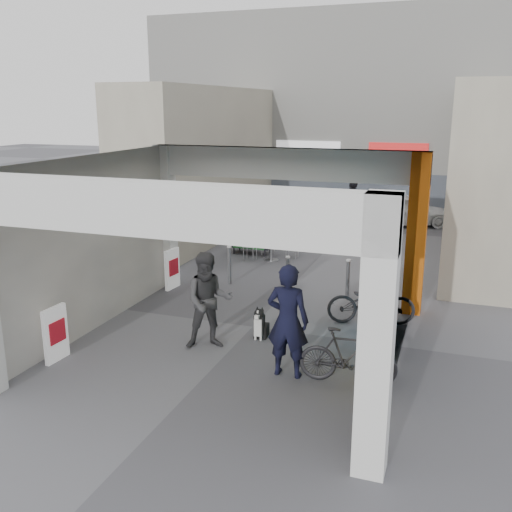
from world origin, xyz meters
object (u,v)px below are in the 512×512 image
at_px(bicycle_rear, 348,356).
at_px(white_van, 403,210).
at_px(man_back_turned, 209,301).
at_px(man_elderly, 378,286).
at_px(produce_stand, 252,243).
at_px(man_with_dog, 288,321).
at_px(bicycle_front, 371,302).
at_px(man_crates, 353,208).
at_px(cafe_set, 271,248).
at_px(border_collie, 260,325).

relative_size(bicycle_rear, white_van, 0.44).
relative_size(man_back_turned, man_elderly, 1.13).
bearing_deg(produce_stand, man_with_dog, -69.03).
bearing_deg(bicycle_front, bicycle_rear, 166.07).
height_order(man_elderly, bicycle_front, man_elderly).
xyz_separation_m(man_back_turned, bicycle_rear, (2.72, -0.58, -0.44)).
height_order(bicycle_front, bicycle_rear, bicycle_rear).
relative_size(man_elderly, bicycle_rear, 1.02).
xyz_separation_m(man_with_dog, man_crates, (-0.93, 11.09, -0.00)).
relative_size(cafe_set, man_elderly, 0.90).
xyz_separation_m(man_elderly, man_crates, (-2.01, 8.21, 0.16)).
distance_m(man_crates, white_van, 2.73).
xyz_separation_m(border_collie, man_with_dog, (0.95, -1.33, 0.71)).
bearing_deg(bicycle_rear, bicycle_front, -4.65).
bearing_deg(produce_stand, man_crates, 52.72).
height_order(man_crates, white_van, man_crates).
xyz_separation_m(border_collie, man_elderly, (2.03, 1.55, 0.55)).
xyz_separation_m(man_elderly, white_van, (-0.50, 10.45, -0.20)).
height_order(man_elderly, white_van, man_elderly).
bearing_deg(man_back_turned, man_with_dog, -47.09).
relative_size(man_elderly, bicycle_front, 0.90).
height_order(cafe_set, bicycle_front, bicycle_front).
height_order(man_with_dog, bicycle_front, man_with_dog).
distance_m(bicycle_front, bicycle_rear, 2.79).
height_order(cafe_set, bicycle_rear, bicycle_rear).
distance_m(border_collie, white_van, 12.10).
bearing_deg(bicycle_rear, border_collie, 50.92).
relative_size(produce_stand, man_back_turned, 0.65).
bearing_deg(bicycle_front, border_collie, 113.11).
bearing_deg(man_crates, bicycle_front, 120.92).
xyz_separation_m(bicycle_rear, white_van, (-0.42, 13.29, 0.13)).
bearing_deg(white_van, man_back_turned, 148.77).
bearing_deg(man_with_dog, border_collie, -55.42).
bearing_deg(bicycle_rear, cafe_set, 21.61).
bearing_deg(border_collie, bicycle_front, 33.31).
bearing_deg(man_elderly, bicycle_rear, -105.87).
relative_size(man_crates, bicycle_rear, 1.22).
height_order(produce_stand, bicycle_front, bicycle_front).
height_order(cafe_set, white_van, white_van).
bearing_deg(man_crates, bicycle_rear, 117.96).
distance_m(bicycle_rear, white_van, 13.30).
bearing_deg(man_crates, man_with_dog, 112.77).
distance_m(man_back_turned, bicycle_front, 3.50).
distance_m(man_elderly, bicycle_rear, 2.87).
bearing_deg(man_elderly, border_collie, -157.14).
height_order(produce_stand, border_collie, produce_stand).
bearing_deg(white_van, man_crates, 124.85).
bearing_deg(man_crates, man_back_turned, 103.73).
distance_m(cafe_set, man_elderly, 5.72).
xyz_separation_m(cafe_set, man_crates, (1.73, 3.91, 0.66)).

